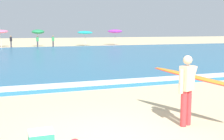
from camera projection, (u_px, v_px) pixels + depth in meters
name	position (u px, v px, depth m)	size (l,w,h in m)	color
sea	(32.00, 57.00, 23.95)	(120.00, 28.00, 0.14)	teal
surf_foam	(61.00, 85.00, 11.49)	(120.00, 1.06, 0.01)	white
surfer_with_board	(193.00, 83.00, 7.14)	(1.39, 2.83, 1.73)	red
beach_umbrella_1	(1.00, 31.00, 39.21)	(1.98, 2.00, 2.38)	beige
beach_umbrella_2	(38.00, 32.00, 40.04)	(1.74, 1.77, 2.43)	beige
beach_umbrella_3	(85.00, 33.00, 42.17)	(2.21, 2.23, 2.23)	beige
beach_umbrella_4	(115.00, 31.00, 44.89)	(2.27, 2.28, 2.40)	beige
beachgoer_near_row_left	(11.00, 41.00, 38.35)	(0.32, 0.20, 1.58)	#383842
beachgoer_near_row_mid	(38.00, 41.00, 38.14)	(0.32, 0.20, 1.58)	#383842
beachgoer_near_row_right	(53.00, 41.00, 39.17)	(0.32, 0.20, 1.58)	#383842
cooler_box	(41.00, 139.00, 5.72)	(0.49, 0.35, 0.37)	#2D9E75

